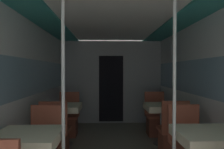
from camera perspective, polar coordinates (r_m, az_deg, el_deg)
The scene contains 14 objects.
wall_left at distance 3.59m, azimuth -21.37°, elevation -3.47°, with size 0.05×6.56×2.17m.
wall_right at distance 3.70m, azimuth 22.18°, elevation -3.35°, with size 0.05×6.56×2.17m.
ceiling_panel at distance 3.48m, azimuth 0.73°, elevation 14.78°, with size 2.70×6.56×0.07m.
bulkhead_far at distance 5.81m, azimuth -0.25°, elevation -2.02°, with size 2.65×0.09×2.17m.
dining_table_left_0 at distance 2.50m, azimuth -21.23°, elevation -16.53°, with size 0.66×0.66×0.75m.
support_pole_left_0 at distance 2.31m, azimuth -12.63°, elevation -6.49°, with size 0.04×0.04×2.17m.
dining_table_left_1 at distance 4.23m, azimuth -12.73°, elevation -9.26°, with size 0.66×0.66×0.75m.
chair_left_near_1 at distance 3.77m, azimuth -14.47°, elevation -16.09°, with size 0.43×0.43×0.92m.
chair_left_far_1 at distance 4.86m, azimuth -11.37°, elevation -12.18°, with size 0.43×0.43×0.92m.
dining_table_right_0 at distance 2.60m, azimuth 23.96°, elevation -15.85°, with size 0.66×0.66×0.75m.
support_pole_right_0 at distance 2.38m, azimuth 15.97°, elevation -6.29°, with size 0.04×0.04×2.17m.
dining_table_right_1 at distance 4.29m, azimuth 13.17°, elevation -9.12°, with size 0.66×0.66×0.75m.
chair_right_near_1 at distance 3.83m, azimuth 15.43°, elevation -15.79°, with size 0.43×0.43×0.92m.
chair_right_far_1 at distance 4.91m, azimuth 11.41°, elevation -12.03°, with size 0.43×0.43×0.92m.
Camera 1 is at (-0.14, -1.49, 1.38)m, focal length 35.00 mm.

